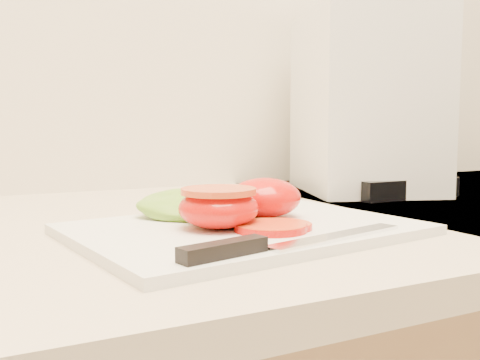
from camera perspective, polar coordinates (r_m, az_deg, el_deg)
name	(u,v)px	position (r m, az deg, el deg)	size (l,w,h in m)	color
cutting_board	(244,229)	(0.55, 0.47, -5.27)	(0.34, 0.24, 0.01)	silver
tomato_half_dome	(265,198)	(0.59, 2.64, -1.88)	(0.08, 0.08, 0.04)	red
tomato_half_cut	(219,206)	(0.53, -2.29, -2.81)	(0.08, 0.08, 0.04)	red
tomato_slice_0	(271,227)	(0.52, 3.32, -5.06)	(0.07, 0.07, 0.01)	orange
tomato_slice_1	(280,226)	(0.53, 4.33, -4.88)	(0.06, 0.06, 0.01)	orange
lettuce_leaf_0	(198,205)	(0.60, -4.50, -2.68)	(0.14, 0.09, 0.03)	#92C333
lettuce_leaf_1	(227,201)	(0.62, -1.40, -2.29)	(0.12, 0.09, 0.03)	#92C333
knife	(272,244)	(0.44, 3.44, -6.81)	(0.24, 0.06, 0.01)	silver
appliance	(365,103)	(0.94, 13.15, 8.04)	(0.20, 0.25, 0.30)	white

